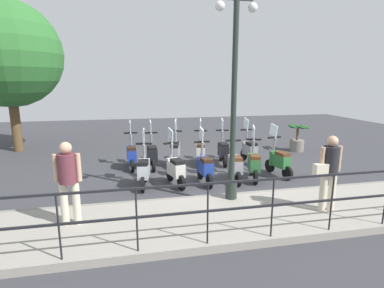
{
  "coord_description": "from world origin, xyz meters",
  "views": [
    {
      "loc": [
        -8.6,
        2.31,
        2.82
      ],
      "look_at": [
        0.2,
        0.5,
        0.9
      ],
      "focal_mm": 28.0,
      "sensor_mm": 36.0,
      "label": 1
    }
  ],
  "objects_px": {
    "scooter_far_1": "(223,150)",
    "scooter_far_3": "(175,151)",
    "tree_large": "(7,54)",
    "scooter_near_2": "(235,165)",
    "pedestrian_distant": "(68,177)",
    "scooter_far_0": "(249,149)",
    "scooter_near_5": "(144,170)",
    "scooter_near_1": "(254,163)",
    "scooter_far_2": "(201,151)",
    "potted_palm": "(297,140)",
    "scooter_near_4": "(175,168)",
    "scooter_far_4": "(152,154)",
    "scooter_near_0": "(279,160)",
    "pedestrian_with_bag": "(329,168)",
    "scooter_near_3": "(205,167)",
    "lamp_post_near": "(234,108)",
    "scooter_far_5": "(132,154)"
  },
  "relations": [
    {
      "from": "scooter_far_1",
      "to": "scooter_far_3",
      "type": "relative_size",
      "value": 1.0
    },
    {
      "from": "tree_large",
      "to": "scooter_near_2",
      "type": "relative_size",
      "value": 3.78
    },
    {
      "from": "pedestrian_distant",
      "to": "scooter_far_0",
      "type": "bearing_deg",
      "value": 131.15
    },
    {
      "from": "pedestrian_distant",
      "to": "tree_large",
      "type": "distance_m",
      "value": 8.61
    },
    {
      "from": "pedestrian_distant",
      "to": "scooter_near_5",
      "type": "distance_m",
      "value": 2.7
    },
    {
      "from": "scooter_near_1",
      "to": "scooter_far_2",
      "type": "distance_m",
      "value": 2.15
    },
    {
      "from": "pedestrian_distant",
      "to": "scooter_far_2",
      "type": "relative_size",
      "value": 1.03
    },
    {
      "from": "potted_palm",
      "to": "scooter_near_4",
      "type": "height_order",
      "value": "scooter_near_4"
    },
    {
      "from": "scooter_near_4",
      "to": "scooter_far_4",
      "type": "height_order",
      "value": "same"
    },
    {
      "from": "scooter_near_0",
      "to": "scooter_far_2",
      "type": "relative_size",
      "value": 1.0
    },
    {
      "from": "pedestrian_distant",
      "to": "scooter_near_0",
      "type": "relative_size",
      "value": 1.03
    },
    {
      "from": "scooter_near_2",
      "to": "pedestrian_with_bag",
      "type": "bearing_deg",
      "value": -151.79
    },
    {
      "from": "potted_palm",
      "to": "scooter_near_3",
      "type": "xyz_separation_m",
      "value": [
        -3.06,
        4.61,
        0.04
      ]
    },
    {
      "from": "pedestrian_distant",
      "to": "scooter_far_1",
      "type": "height_order",
      "value": "pedestrian_distant"
    },
    {
      "from": "pedestrian_distant",
      "to": "scooter_near_5",
      "type": "height_order",
      "value": "pedestrian_distant"
    },
    {
      "from": "scooter_far_0",
      "to": "scooter_far_1",
      "type": "bearing_deg",
      "value": 83.02
    },
    {
      "from": "lamp_post_near",
      "to": "tree_large",
      "type": "relative_size",
      "value": 0.8
    },
    {
      "from": "tree_large",
      "to": "scooter_far_2",
      "type": "bearing_deg",
      "value": -117.1
    },
    {
      "from": "scooter_near_4",
      "to": "scooter_far_5",
      "type": "bearing_deg",
      "value": 17.94
    },
    {
      "from": "potted_palm",
      "to": "scooter_far_4",
      "type": "xyz_separation_m",
      "value": [
        -1.3,
        5.93,
        0.04
      ]
    },
    {
      "from": "lamp_post_near",
      "to": "scooter_far_3",
      "type": "xyz_separation_m",
      "value": [
        3.46,
        0.8,
        -1.74
      ]
    },
    {
      "from": "scooter_near_1",
      "to": "scooter_near_4",
      "type": "relative_size",
      "value": 1.0
    },
    {
      "from": "tree_large",
      "to": "scooter_near_1",
      "type": "xyz_separation_m",
      "value": [
        -5.29,
        -7.93,
        -3.3
      ]
    },
    {
      "from": "pedestrian_with_bag",
      "to": "scooter_near_0",
      "type": "xyz_separation_m",
      "value": [
        2.77,
        -0.38,
        -0.6
      ]
    },
    {
      "from": "tree_large",
      "to": "scooter_far_4",
      "type": "relative_size",
      "value": 3.78
    },
    {
      "from": "tree_large",
      "to": "scooter_far_1",
      "type": "relative_size",
      "value": 3.78
    },
    {
      "from": "scooter_far_1",
      "to": "scooter_far_4",
      "type": "distance_m",
      "value": 2.4
    },
    {
      "from": "scooter_near_2",
      "to": "scooter_near_3",
      "type": "height_order",
      "value": "same"
    },
    {
      "from": "pedestrian_distant",
      "to": "scooter_near_4",
      "type": "height_order",
      "value": "pedestrian_distant"
    },
    {
      "from": "scooter_far_4",
      "to": "scooter_far_5",
      "type": "xyz_separation_m",
      "value": [
        0.11,
        0.65,
        0.0
      ]
    },
    {
      "from": "scooter_near_4",
      "to": "scooter_near_1",
      "type": "bearing_deg",
      "value": -102.83
    },
    {
      "from": "scooter_near_1",
      "to": "scooter_far_0",
      "type": "bearing_deg",
      "value": -3.18
    },
    {
      "from": "potted_palm",
      "to": "scooter_far_5",
      "type": "distance_m",
      "value": 6.68
    },
    {
      "from": "scooter_far_5",
      "to": "scooter_far_2",
      "type": "bearing_deg",
      "value": -92.11
    },
    {
      "from": "scooter_near_5",
      "to": "scooter_far_2",
      "type": "height_order",
      "value": "same"
    },
    {
      "from": "scooter_near_4",
      "to": "scooter_far_5",
      "type": "relative_size",
      "value": 1.0
    },
    {
      "from": "pedestrian_distant",
      "to": "scooter_near_2",
      "type": "height_order",
      "value": "pedestrian_distant"
    },
    {
      "from": "scooter_near_3",
      "to": "potted_palm",
      "type": "bearing_deg",
      "value": -60.26
    },
    {
      "from": "scooter_near_0",
      "to": "scooter_far_5",
      "type": "height_order",
      "value": "same"
    },
    {
      "from": "scooter_near_5",
      "to": "scooter_near_1",
      "type": "bearing_deg",
      "value": -83.07
    },
    {
      "from": "scooter_near_1",
      "to": "scooter_far_0",
      "type": "height_order",
      "value": "same"
    },
    {
      "from": "scooter_near_1",
      "to": "scooter_far_0",
      "type": "relative_size",
      "value": 1.0
    },
    {
      "from": "potted_palm",
      "to": "scooter_far_5",
      "type": "bearing_deg",
      "value": 100.22
    },
    {
      "from": "pedestrian_distant",
      "to": "scooter_far_3",
      "type": "relative_size",
      "value": 1.03
    },
    {
      "from": "scooter_near_5",
      "to": "scooter_far_2",
      "type": "relative_size",
      "value": 1.0
    },
    {
      "from": "pedestrian_distant",
      "to": "scooter_near_0",
      "type": "height_order",
      "value": "pedestrian_distant"
    },
    {
      "from": "potted_palm",
      "to": "scooter_near_3",
      "type": "distance_m",
      "value": 5.54
    },
    {
      "from": "scooter_near_3",
      "to": "scooter_far_3",
      "type": "bearing_deg",
      "value": 11.59
    },
    {
      "from": "scooter_near_0",
      "to": "scooter_near_2",
      "type": "xyz_separation_m",
      "value": [
        -0.2,
        1.46,
        0.0
      ]
    },
    {
      "from": "lamp_post_near",
      "to": "potted_palm",
      "type": "bearing_deg",
      "value": -43.68
    }
  ]
}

